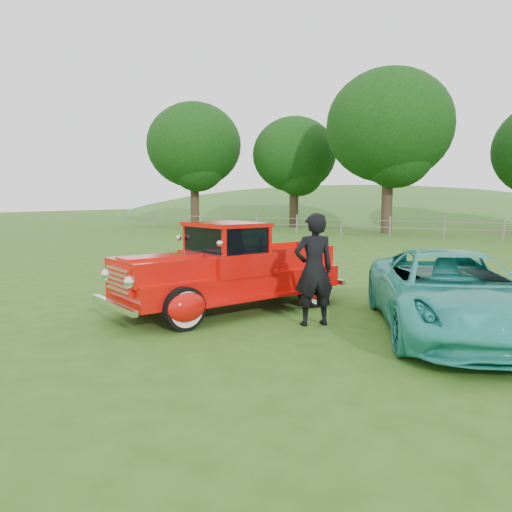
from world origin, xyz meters
The scene contains 9 objects.
ground centered at (0.00, 0.00, 0.00)m, with size 140.00×140.00×0.00m, color #2C5316.
distant_hills centered at (-4.08, 59.46, -4.55)m, with size 116.00×60.00×18.00m.
fence_line centered at (0.00, 22.00, 0.60)m, with size 48.00×0.12×1.20m.
tree_far_west centered at (-20.00, 26.00, 6.49)m, with size 7.60×7.60×9.93m.
tree_mid_west centered at (-12.00, 28.00, 5.55)m, with size 6.40×6.40×8.46m.
tree_near_west centered at (-4.00, 25.00, 6.80)m, with size 8.00×8.00×10.42m.
red_pickup centered at (-0.93, 1.03, 0.80)m, with size 3.61×5.27×1.78m.
teal_sedan centered at (3.24, 1.37, 0.69)m, with size 2.27×4.93×1.37m, color teal.
man centered at (1.03, 0.73, 1.00)m, with size 0.73×0.48×2.00m, color black.
Camera 1 is at (4.40, -7.39, 2.26)m, focal length 35.00 mm.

